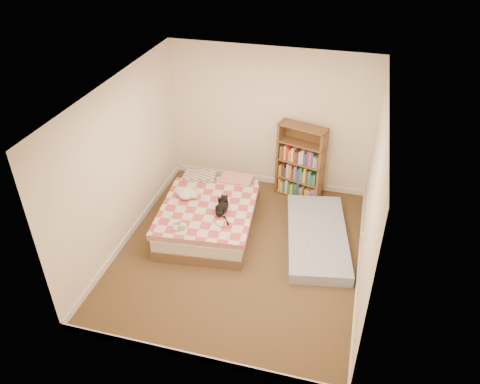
% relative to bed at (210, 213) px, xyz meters
% --- Properties ---
extents(room, '(3.51, 4.01, 2.51)m').
position_rel_bed_xyz_m(room, '(0.62, -0.48, 0.96)').
color(room, '#4B3720').
rests_on(room, ground).
extents(bed, '(1.55, 2.04, 0.51)m').
position_rel_bed_xyz_m(bed, '(0.00, 0.00, 0.00)').
color(bed, brown).
rests_on(bed, room).
extents(bookshelf, '(0.88, 0.48, 1.34)m').
position_rel_bed_xyz_m(bookshelf, '(1.22, 1.25, 0.28)').
color(bookshelf, brown).
rests_on(bookshelf, room).
extents(floor_mattress, '(1.22, 2.08, 0.18)m').
position_rel_bed_xyz_m(floor_mattress, '(1.70, 0.04, -0.14)').
color(floor_mattress, '#7089BB').
rests_on(floor_mattress, room).
extents(black_cat, '(0.25, 0.66, 0.15)m').
position_rel_bed_xyz_m(black_cat, '(0.27, -0.17, 0.29)').
color(black_cat, black).
rests_on(black_cat, bed).
extents(white_dog, '(0.38, 0.40, 0.15)m').
position_rel_bed_xyz_m(white_dog, '(-0.38, 0.02, 0.30)').
color(white_dog, white).
rests_on(white_dog, bed).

